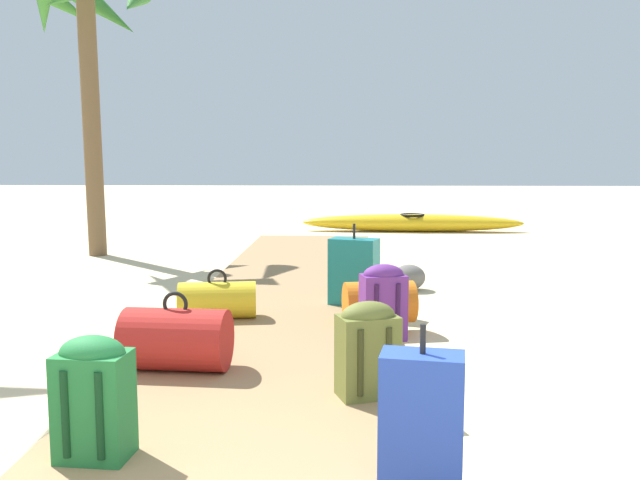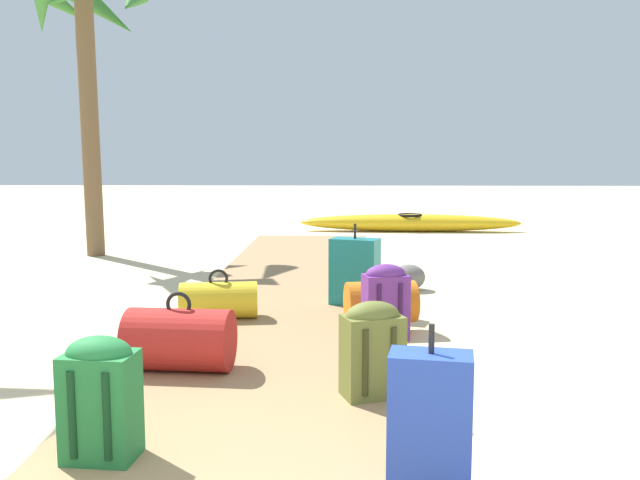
{
  "view_description": "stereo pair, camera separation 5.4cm",
  "coord_description": "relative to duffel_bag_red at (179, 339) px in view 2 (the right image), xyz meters",
  "views": [
    {
      "loc": [
        0.51,
        -1.67,
        1.42
      ],
      "look_at": [
        0.26,
        5.54,
        0.55
      ],
      "focal_mm": 37.95,
      "sensor_mm": 36.0,
      "label": 1
    },
    {
      "loc": [
        0.46,
        -1.67,
        1.42
      ],
      "look_at": [
        0.26,
        5.54,
        0.55
      ],
      "focal_mm": 37.95,
      "sensor_mm": 36.0,
      "label": 2
    }
  ],
  "objects": [
    {
      "name": "duffel_bag_orange",
      "position": [
        1.36,
        1.28,
        -0.03
      ],
      "size": [
        0.62,
        0.43,
        0.46
      ],
      "color": "orange",
      "rests_on": "boardwalk"
    },
    {
      "name": "ground_plane",
      "position": [
        0.55,
        1.54,
        -0.28
      ],
      "size": [
        60.0,
        60.0,
        0.0
      ],
      "primitive_type": "plane",
      "color": "beige"
    },
    {
      "name": "duffel_bag_yellow",
      "position": [
        0.0,
        1.4,
        -0.04
      ],
      "size": [
        0.68,
        0.39,
        0.42
      ],
      "color": "gold",
      "rests_on": "boardwalk"
    },
    {
      "name": "backpack_purple",
      "position": [
        1.36,
        0.77,
        0.1
      ],
      "size": [
        0.36,
        0.28,
        0.57
      ],
      "color": "#6B2D84",
      "rests_on": "boardwalk"
    },
    {
      "name": "boardwalk",
      "position": [
        0.55,
        2.54,
        -0.24
      ],
      "size": [
        1.88,
        10.07,
        0.08
      ],
      "primitive_type": "cube",
      "color": "#9E7A51",
      "rests_on": "ground"
    },
    {
      "name": "duffel_bag_red",
      "position": [
        0.0,
        0.0,
        0.0
      ],
      "size": [
        0.69,
        0.44,
        0.51
      ],
      "color": "red",
      "rests_on": "boardwalk"
    },
    {
      "name": "suitcase_teal",
      "position": [
        1.16,
        1.99,
        0.11
      ],
      "size": [
        0.48,
        0.36,
        0.75
      ],
      "color": "#197A7F",
      "rests_on": "boardwalk"
    },
    {
      "name": "rock_right_mid",
      "position": [
        1.77,
        3.1,
        -0.14
      ],
      "size": [
        0.47,
        0.45,
        0.28
      ],
      "primitive_type": "ellipsoid",
      "rotation": [
        0.0,
        0.0,
        0.47
      ],
      "color": "slate",
      "rests_on": "ground"
    },
    {
      "name": "palm_tree_far_left",
      "position": [
        -2.56,
        5.58,
        2.9
      ],
      "size": [
        1.84,
        1.72,
        4.07
      ],
      "color": "brown",
      "rests_on": "ground"
    },
    {
      "name": "suitcase_blue",
      "position": [
        1.38,
        -1.55,
        0.09
      ],
      "size": [
        0.36,
        0.24,
        0.69
      ],
      "color": "#2847B7",
      "rests_on": "boardwalk"
    },
    {
      "name": "backpack_olive",
      "position": [
        1.2,
        -0.45,
        0.09
      ],
      "size": [
        0.38,
        0.31,
        0.55
      ],
      "color": "olive",
      "rests_on": "boardwalk"
    },
    {
      "name": "backpack_green",
      "position": [
        -0.05,
        -1.29,
        0.1
      ],
      "size": [
        0.33,
        0.26,
        0.56
      ],
      "color": "#237538",
      "rests_on": "boardwalk"
    },
    {
      "name": "kayak",
      "position": [
        2.4,
        9.06,
        -0.11
      ],
      "size": [
        4.33,
        0.71,
        0.35
      ],
      "color": "gold",
      "rests_on": "ground"
    }
  ]
}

